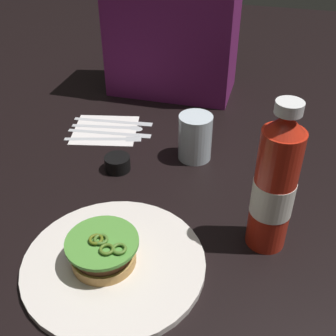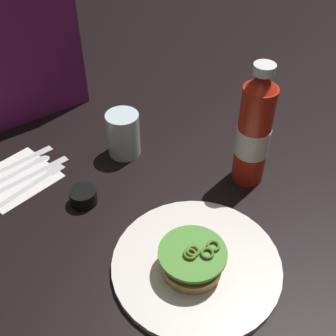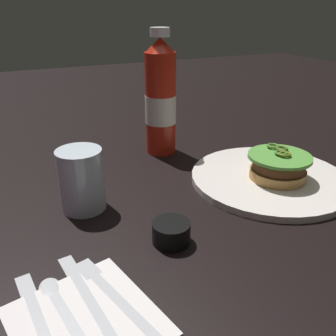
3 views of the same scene
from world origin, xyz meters
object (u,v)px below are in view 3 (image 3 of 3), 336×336
(fork_utensil, at_px, (111,291))
(butter_knife, at_px, (89,297))
(water_glass, at_px, (81,180))
(napkin, at_px, (86,321))
(burger_sandwich, at_px, (278,166))
(spoon_utensil, at_px, (63,308))
(ketchup_bottle, at_px, (160,100))
(dinner_plate, at_px, (269,178))
(condiment_cup, at_px, (171,232))
(steak_knife, at_px, (40,322))

(fork_utensil, distance_m, butter_knife, 0.03)
(water_glass, height_order, napkin, water_glass)
(burger_sandwich, xyz_separation_m, fork_utensil, (-0.14, 0.36, -0.03))
(spoon_utensil, bearing_deg, ketchup_bottle, -37.57)
(dinner_plate, relative_size, burger_sandwich, 2.56)
(water_glass, relative_size, fork_utensil, 0.57)
(ketchup_bottle, distance_m, fork_utensil, 0.46)
(ketchup_bottle, relative_size, water_glass, 2.60)
(ketchup_bottle, distance_m, condiment_cup, 0.36)
(steak_knife, bearing_deg, water_glass, -24.85)
(fork_utensil, bearing_deg, condiment_cup, -60.64)
(ketchup_bottle, relative_size, butter_knife, 1.30)
(burger_sandwich, bearing_deg, condiment_cup, 106.28)
(water_glass, bearing_deg, condiment_cup, -149.10)
(dinner_plate, distance_m, fork_utensil, 0.39)
(burger_sandwich, height_order, water_glass, water_glass)
(dinner_plate, distance_m, condiment_cup, 0.27)
(dinner_plate, xyz_separation_m, water_glass, (0.06, 0.34, 0.04))
(napkin, bearing_deg, dinner_plate, -65.98)
(burger_sandwich, relative_size, butter_knife, 0.56)
(ketchup_bottle, height_order, spoon_utensil, ketchup_bottle)
(burger_sandwich, bearing_deg, fork_utensil, 110.39)
(fork_utensil, relative_size, butter_knife, 0.88)
(ketchup_bottle, height_order, steak_knife, ketchup_bottle)
(butter_knife, height_order, steak_knife, same)
(burger_sandwich, height_order, steak_knife, burger_sandwich)
(dinner_plate, distance_m, burger_sandwich, 0.03)
(dinner_plate, relative_size, steak_knife, 1.46)
(condiment_cup, relative_size, steak_knife, 0.27)
(dinner_plate, distance_m, butter_knife, 0.41)
(water_glass, xyz_separation_m, steak_knife, (-0.22, 0.10, -0.05))
(napkin, xyz_separation_m, butter_knife, (0.03, -0.01, 0.00))
(steak_knife, bearing_deg, spoon_utensil, -72.69)
(dinner_plate, xyz_separation_m, napkin, (-0.18, 0.39, -0.00))
(dinner_plate, height_order, napkin, dinner_plate)
(ketchup_bottle, xyz_separation_m, water_glass, (-0.17, 0.22, -0.07))
(water_glass, distance_m, spoon_utensil, 0.23)
(dinner_plate, height_order, water_glass, water_glass)
(napkin, height_order, fork_utensil, fork_utensil)
(dinner_plate, distance_m, spoon_utensil, 0.44)
(ketchup_bottle, distance_m, spoon_utensil, 0.49)
(fork_utensil, relative_size, steak_knife, 0.89)
(condiment_cup, relative_size, spoon_utensil, 0.31)
(fork_utensil, xyz_separation_m, spoon_utensil, (-0.00, 0.06, 0.00))
(dinner_plate, bearing_deg, butter_knife, 110.98)
(dinner_plate, xyz_separation_m, ketchup_bottle, (0.23, 0.12, 0.11))
(ketchup_bottle, xyz_separation_m, steak_knife, (-0.39, 0.32, -0.11))
(burger_sandwich, bearing_deg, dinner_plate, 20.29)
(burger_sandwich, bearing_deg, water_glass, 78.23)
(condiment_cup, distance_m, fork_utensil, 0.12)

